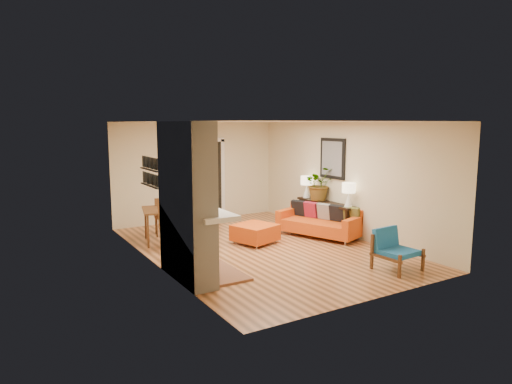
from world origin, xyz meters
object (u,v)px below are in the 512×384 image
Objects in this scene: sofa at (321,222)px; ottoman at (255,232)px; lamp_far at (307,184)px; houseplant at (319,184)px; blue_chair at (393,247)px; console_table at (326,208)px; lamp_near at (349,192)px; dining_table at (163,215)px.

ottoman is (-1.63, 0.22, -0.09)m from sofa.
ottoman is 2.29m from lamp_far.
blue_chair is at bearing -104.04° from houseplant.
ottoman is at bearing -172.06° from houseplant.
sofa is at bearing -145.35° from console_table.
lamp_far is (0.00, 1.54, 0.00)m from lamp_near.
lamp_near is (0.77, 2.02, 0.67)m from blue_chair.
dining_table is 2.10× the size of houseplant.
console_table is (0.35, 0.24, 0.25)m from sofa.
houseplant is (-0.01, 1.02, 0.07)m from lamp_near.
lamp_far is at bearing 21.88° from ottoman.
lamp_near is 0.66× the size of houseplant.
ottoman is 1.36× the size of blue_chair.
console_table is 2.27× the size of houseplant.
lamp_near and lamp_far have the same top height.
ottoman is 2.01m from console_table.
dining_table reaches higher than sofa.
blue_chair is at bearing -53.40° from dining_table.
lamp_near reaches higher than dining_table.
lamp_near is at bearing -90.00° from console_table.
blue_chair is 2.27m from lamp_near.
blue_chair is at bearing -110.84° from lamp_near.
console_table is at bearing 34.65° from sofa.
blue_chair is 2.90m from console_table.
sofa is 3.80× the size of lamp_far.
houseplant reaches higher than lamp_far.
ottoman is 1.23× the size of houseplant.
blue_chair and console_table have the same top height.
sofa is 1.11× the size of console_table.
dining_table reaches higher than ottoman.
ottoman is 2.27m from lamp_near.
dining_table is 0.93× the size of console_table.
blue_chair is at bearing -102.21° from lamp_far.
lamp_far is (0.35, 1.02, 0.74)m from sofa.
sofa is at bearing -7.74° from ottoman.
dining_table reaches higher than console_table.
blue_chair is at bearing -66.41° from ottoman.
lamp_far is (0.00, 0.77, 0.49)m from console_table.
lamp_near is at bearing -26.92° from dining_table.
houseplant is at bearing 75.96° from blue_chair.
dining_table reaches higher than blue_chair.
sofa is 1.30m from lamp_far.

